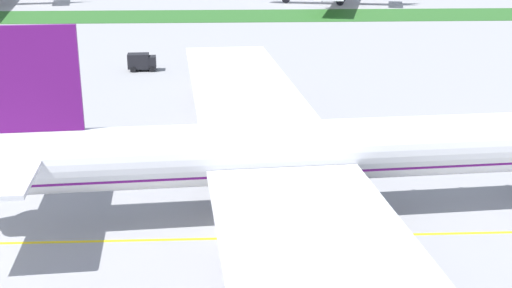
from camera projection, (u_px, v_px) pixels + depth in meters
ground_plane at (237, 229)px, 51.07m from camera, size 600.00×600.00×0.00m
apron_taxi_line at (237, 238)px, 49.50m from camera, size 280.00×0.36×0.01m
grass_median_strip at (227, 16)px, 168.55m from camera, size 320.00×24.00×0.10m
airliner_foreground at (297, 153)px, 51.85m from camera, size 60.10×98.46×15.55m
service_truck_baggage_loader at (142, 61)px, 105.38m from camera, size 4.52×2.89×2.74m
service_truck_catering_van at (224, 88)px, 87.93m from camera, size 5.49×2.89×3.05m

